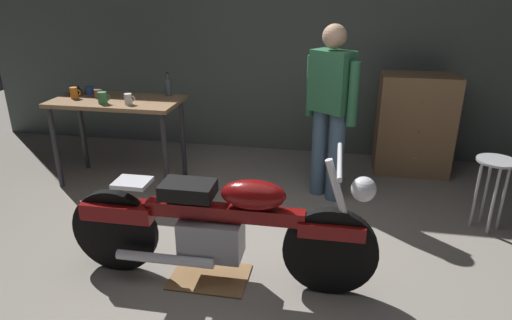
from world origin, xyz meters
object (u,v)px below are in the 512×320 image
at_px(shop_stool, 494,175).
at_px(mug_brown_stoneware, 99,94).
at_px(mug_green_speckled, 103,98).
at_px(mug_white_ceramic, 128,99).
at_px(motorcycle, 220,225).
at_px(mug_black_matte, 76,91).
at_px(wooden_dresser, 414,125).
at_px(bottle, 168,87).
at_px(mug_orange_travel, 74,93).
at_px(mug_blue_enamel, 89,90).
at_px(person_standing, 330,106).

relative_size(shop_stool, mug_brown_stoneware, 5.43).
height_order(mug_green_speckled, mug_brown_stoneware, mug_green_speckled).
xyz_separation_m(mug_brown_stoneware, mug_white_ceramic, (0.42, -0.20, 0.01)).
distance_m(motorcycle, mug_black_matte, 2.57).
bearing_deg(wooden_dresser, motorcycle, -124.04).
distance_m(wooden_dresser, mug_green_speckled, 3.29).
relative_size(motorcycle, wooden_dresser, 1.99).
distance_m(motorcycle, bottle, 2.09).
bearing_deg(shop_stool, mug_green_speckled, 177.17).
height_order(motorcycle, bottle, bottle).
xyz_separation_m(wooden_dresser, mug_white_ceramic, (-2.84, -1.00, 0.40)).
bearing_deg(mug_orange_travel, mug_blue_enamel, 71.42).
xyz_separation_m(mug_green_speckled, mug_white_ceramic, (0.26, 0.02, -0.00)).
bearing_deg(mug_orange_travel, mug_green_speckled, -20.20).
bearing_deg(mug_black_matte, mug_brown_stoneware, -9.16).
relative_size(mug_orange_travel, mug_black_matte, 0.94).
bearing_deg(mug_orange_travel, bottle, 17.45).
bearing_deg(mug_blue_enamel, person_standing, -2.72).
bearing_deg(person_standing, mug_green_speckled, 40.26).
height_order(mug_orange_travel, bottle, bottle).
bearing_deg(shop_stool, bottle, 168.86).
xyz_separation_m(motorcycle, mug_blue_enamel, (-1.84, 1.65, 0.49)).
relative_size(shop_stool, wooden_dresser, 0.58).
relative_size(motorcycle, shop_stool, 3.42).
distance_m(mug_green_speckled, mug_black_matte, 0.52).
bearing_deg(mug_brown_stoneware, mug_blue_enamel, 146.51).
distance_m(mug_green_speckled, mug_white_ceramic, 0.26).
relative_size(mug_orange_travel, mug_white_ceramic, 1.04).
relative_size(person_standing, mug_green_speckled, 13.40).
xyz_separation_m(motorcycle, person_standing, (0.67, 1.53, 0.48)).
bearing_deg(mug_black_matte, mug_orange_travel, -63.73).
xyz_separation_m(person_standing, mug_orange_travel, (-2.58, -0.06, 0.03)).
height_order(wooden_dresser, mug_brown_stoneware, wooden_dresser).
bearing_deg(mug_blue_enamel, mug_green_speckled, -44.67).
xyz_separation_m(wooden_dresser, mug_orange_travel, (-3.49, -0.88, 0.41)).
relative_size(mug_blue_enamel, mug_brown_stoneware, 0.94).
relative_size(motorcycle, mug_blue_enamel, 19.84).
distance_m(shop_stool, mug_brown_stoneware, 3.79).
bearing_deg(mug_green_speckled, mug_brown_stoneware, 127.10).
xyz_separation_m(shop_stool, mug_black_matte, (-4.03, 0.44, 0.45)).
relative_size(wooden_dresser, mug_black_matte, 9.10).
bearing_deg(motorcycle, person_standing, 65.68).
bearing_deg(wooden_dresser, shop_stool, -67.93).
relative_size(person_standing, bottle, 6.93).
distance_m(person_standing, mug_orange_travel, 2.58).
relative_size(person_standing, mug_blue_enamel, 15.12).
relative_size(mug_orange_travel, mug_green_speckled, 0.91).
xyz_separation_m(mug_green_speckled, bottle, (0.51, 0.43, 0.04)).
height_order(motorcycle, person_standing, person_standing).
bearing_deg(mug_blue_enamel, wooden_dresser, 11.49).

